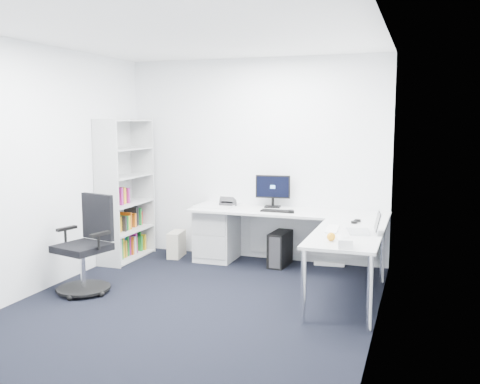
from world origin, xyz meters
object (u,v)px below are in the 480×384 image
(l_desk, at_px, (280,245))
(laptop, at_px, (358,221))
(task_chair, at_px, (82,245))
(monitor, at_px, (273,191))
(bookshelf, at_px, (125,190))

(l_desk, xyz_separation_m, laptop, (1.00, -0.70, 0.49))
(task_chair, xyz_separation_m, monitor, (1.61, 1.93, 0.42))
(bookshelf, bearing_deg, task_chair, -77.80)
(l_desk, bearing_deg, monitor, 114.64)
(l_desk, relative_size, bookshelf, 1.33)
(l_desk, relative_size, laptop, 7.50)
(monitor, bearing_deg, l_desk, -71.46)
(bookshelf, bearing_deg, monitor, 14.63)
(l_desk, distance_m, bookshelf, 2.25)
(l_desk, distance_m, laptop, 1.32)
(monitor, height_order, laptop, monitor)
(bookshelf, bearing_deg, l_desk, -1.32)
(l_desk, relative_size, monitor, 5.50)
(monitor, xyz_separation_m, laptop, (1.25, -1.25, -0.10))
(l_desk, height_order, bookshelf, bookshelf)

